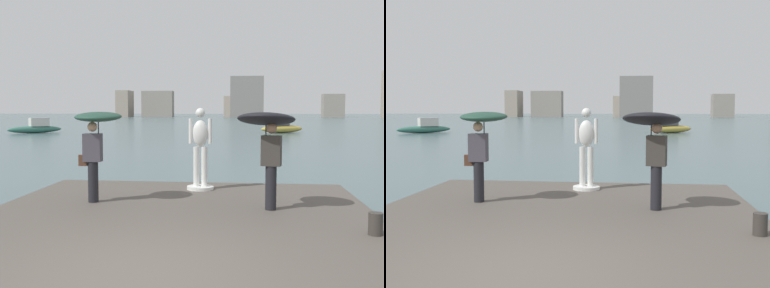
% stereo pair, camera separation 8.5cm
% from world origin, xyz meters
% --- Properties ---
extents(ground_plane, '(400.00, 400.00, 0.00)m').
position_xyz_m(ground_plane, '(0.00, 40.00, 0.00)').
color(ground_plane, '#4C666B').
extents(pier, '(7.59, 9.96, 0.40)m').
position_xyz_m(pier, '(0.00, 1.98, 0.20)').
color(pier, '#564F47').
rests_on(pier, ground).
extents(statue_white_figure, '(0.67, 0.67, 2.03)m').
position_xyz_m(statue_white_figure, '(0.19, 5.85, 1.35)').
color(statue_white_figure, white).
rests_on(statue_white_figure, pier).
extents(onlooker_left, '(1.02, 1.03, 1.97)m').
position_xyz_m(onlooker_left, '(-1.89, 4.06, 1.91)').
color(onlooker_left, black).
rests_on(onlooker_left, pier).
extents(onlooker_right, '(1.38, 1.40, 1.99)m').
position_xyz_m(onlooker_right, '(1.72, 3.74, 1.97)').
color(onlooker_right, black).
rests_on(onlooker_right, pier).
extents(mooring_bollard, '(0.23, 0.23, 0.36)m').
position_xyz_m(mooring_bollard, '(3.34, 2.01, 0.58)').
color(mooring_bollard, '#38332D').
rests_on(mooring_bollard, pier).
extents(boat_leftward, '(4.54, 4.75, 1.54)m').
position_xyz_m(boat_leftward, '(-19.56, 38.82, 0.54)').
color(boat_leftward, '#336B5B').
rests_on(boat_leftward, ground).
extents(boat_rightward, '(4.85, 3.42, 1.50)m').
position_xyz_m(boat_rightward, '(5.11, 41.69, 0.56)').
color(boat_rightward, '#B2993D').
rests_on(boat_rightward, ground).
extents(distant_skyline, '(86.47, 14.18, 13.58)m').
position_xyz_m(distant_skyline, '(5.37, 134.70, 5.20)').
color(distant_skyline, gray).
rests_on(distant_skyline, ground).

